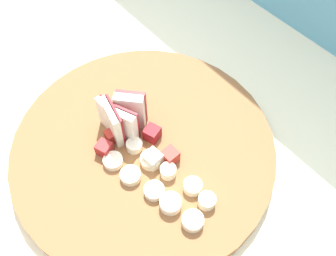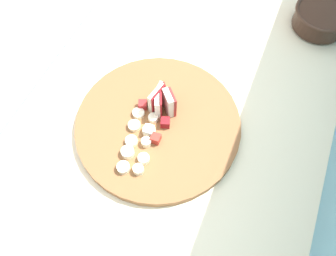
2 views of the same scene
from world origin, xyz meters
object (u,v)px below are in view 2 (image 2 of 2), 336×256
(cutting_board, at_px, (158,125))
(apple_dice_pile, at_px, (153,122))
(apple_wedge_fan, at_px, (162,101))
(banana_slice_rows, at_px, (138,142))
(ceramic_bowl, at_px, (321,18))

(cutting_board, height_order, apple_dice_pile, apple_dice_pile)
(cutting_board, xyz_separation_m, apple_wedge_fan, (-0.04, -0.01, 0.04))
(cutting_board, relative_size, banana_slice_rows, 2.35)
(apple_wedge_fan, relative_size, apple_dice_pile, 0.67)
(apple_dice_pile, height_order, ceramic_bowl, ceramic_bowl)
(apple_dice_pile, relative_size, ceramic_bowl, 0.65)
(cutting_board, distance_m, apple_wedge_fan, 0.06)
(apple_dice_pile, bearing_deg, banana_slice_rows, -11.63)
(cutting_board, distance_m, banana_slice_rows, 0.07)
(ceramic_bowl, bearing_deg, banana_slice_rows, -29.67)
(apple_wedge_fan, xyz_separation_m, banana_slice_rows, (0.11, -0.01, -0.02))
(apple_dice_pile, xyz_separation_m, banana_slice_rows, (0.06, -0.01, -0.00))
(cutting_board, height_order, banana_slice_rows, banana_slice_rows)
(cutting_board, bearing_deg, apple_wedge_fan, -169.60)
(cutting_board, height_order, apple_wedge_fan, apple_wedge_fan)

